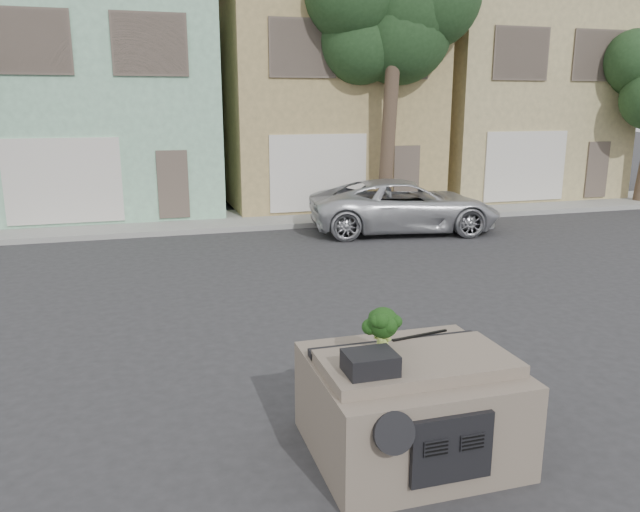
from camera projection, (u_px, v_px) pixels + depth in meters
name	position (u px, v px, depth m)	size (l,w,h in m)	color
ground_plane	(325.00, 347.00, 9.41)	(120.00, 120.00, 0.00)	#303033
sidewalk	(226.00, 221.00, 19.17)	(40.00, 3.00, 0.15)	gray
townhouse_mint	(102.00, 97.00, 21.06)	(7.20, 8.20, 7.55)	#91C7A4
townhouse_tan	(315.00, 98.00, 23.11)	(7.20, 8.20, 7.55)	tan
townhouse_beige	(493.00, 98.00, 25.17)	(7.20, 8.20, 7.55)	tan
silver_pickup	(404.00, 231.00, 17.91)	(2.47, 5.37, 1.49)	silver
tree_near	(389.00, 81.00, 18.89)	(4.40, 4.00, 8.50)	#203D1E
car_dashboard	(409.00, 402.00, 6.48)	(2.00, 1.80, 1.12)	#706355
instrument_hump	(370.00, 363.00, 5.84)	(0.48, 0.38, 0.20)	black
wiper_arm	(420.00, 335.00, 6.77)	(0.70, 0.03, 0.02)	black
broccoli	(383.00, 329.00, 6.33)	(0.39, 0.39, 0.47)	black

